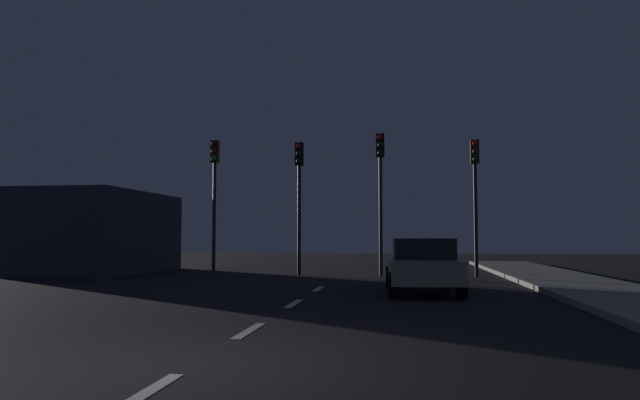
{
  "coord_description": "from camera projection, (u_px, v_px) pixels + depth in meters",
  "views": [
    {
      "loc": [
        2.44,
        -6.55,
        1.48
      ],
      "look_at": [
        -0.36,
        13.02,
        2.72
      ],
      "focal_mm": 33.03,
      "sensor_mm": 36.0,
      "label": 1
    }
  ],
  "objects": [
    {
      "name": "ground_plane",
      "position": [
        299.0,
        301.0,
        13.64
      ],
      "size": [
        80.0,
        80.0,
        0.0
      ],
      "primitive_type": "plane",
      "color": "black"
    },
    {
      "name": "lane_stripe_nearest",
      "position": [
        144.0,
        394.0,
        5.54
      ],
      "size": [
        0.16,
        1.6,
        0.01
      ],
      "primitive_type": "cube",
      "color": "silver",
      "rests_on": "ground_plane"
    },
    {
      "name": "lane_stripe_second",
      "position": [
        249.0,
        330.0,
        9.29
      ],
      "size": [
        0.16,
        1.6,
        0.01
      ],
      "primitive_type": "cube",
      "color": "silver",
      "rests_on": "ground_plane"
    },
    {
      "name": "lane_stripe_third",
      "position": [
        294.0,
        303.0,
        13.05
      ],
      "size": [
        0.16,
        1.6,
        0.01
      ],
      "primitive_type": "cube",
      "color": "silver",
      "rests_on": "ground_plane"
    },
    {
      "name": "lane_stripe_fourth",
      "position": [
        319.0,
        289.0,
        16.8
      ],
      "size": [
        0.16,
        1.6,
        0.01
      ],
      "primitive_type": "cube",
      "color": "silver",
      "rests_on": "ground_plane"
    },
    {
      "name": "traffic_signal_far_left",
      "position": [
        214.0,
        181.0,
        23.5
      ],
      "size": [
        0.32,
        0.38,
        5.35
      ],
      "color": "#2D2D30",
      "rests_on": "ground_plane"
    },
    {
      "name": "traffic_signal_center_left",
      "position": [
        299.0,
        182.0,
        23.01
      ],
      "size": [
        0.32,
        0.38,
        5.18
      ],
      "color": "black",
      "rests_on": "ground_plane"
    },
    {
      "name": "traffic_signal_center_right",
      "position": [
        380.0,
        177.0,
        22.57
      ],
      "size": [
        0.32,
        0.38,
        5.45
      ],
      "color": "#2D2D30",
      "rests_on": "ground_plane"
    },
    {
      "name": "traffic_signal_far_right",
      "position": [
        475.0,
        181.0,
        22.06
      ],
      "size": [
        0.32,
        0.38,
        5.13
      ],
      "color": "black",
      "rests_on": "ground_plane"
    },
    {
      "name": "car_stopped_ahead",
      "position": [
        422.0,
        265.0,
        15.46
      ],
      "size": [
        2.02,
        3.92,
        1.44
      ],
      "color": "gray",
      "rests_on": "ground_plane"
    },
    {
      "name": "storefront_left",
      "position": [
        100.0,
        232.0,
        24.58
      ],
      "size": [
        4.31,
        7.15,
        3.33
      ],
      "primitive_type": "cube",
      "color": "#333847",
      "rests_on": "ground_plane"
    }
  ]
}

